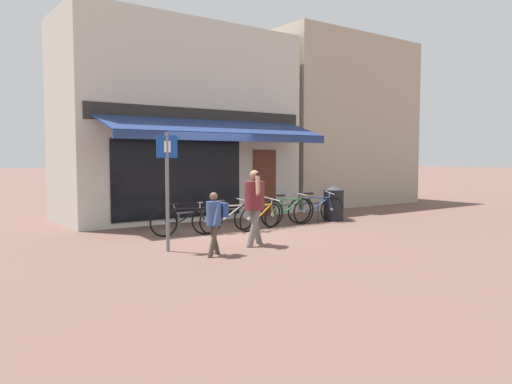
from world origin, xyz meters
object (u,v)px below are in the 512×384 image
pedestrian_adult (255,200)px  litter_bin (334,203)px  bicycle_black (184,221)px  pedestrian_child (215,216)px  bicycle_green (288,211)px  bicycle_blue (316,209)px  bicycle_orange (261,216)px  bicycle_silver (228,218)px  parking_sign (167,179)px

pedestrian_adult → litter_bin: bearing=-156.3°
bicycle_black → pedestrian_child: (-0.67, -2.48, 0.39)m
bicycle_green → pedestrian_adult: size_ratio=1.14×
bicycle_blue → pedestrian_child: bearing=-140.6°
bicycle_orange → pedestrian_child: (-2.70, -2.14, 0.40)m
bicycle_black → pedestrian_adult: size_ratio=1.00×
bicycle_black → bicycle_green: bearing=13.2°
pedestrian_adult → litter_bin: size_ratio=1.57×
bicycle_orange → litter_bin: 2.91m
bicycle_black → bicycle_green: 3.10m
bicycle_blue → litter_bin: bearing=18.5°
bicycle_blue → pedestrian_child: 5.36m
bicycle_blue → pedestrian_child: pedestrian_child is taller
pedestrian_child → litter_bin: (5.59, 2.41, -0.24)m
pedestrian_child → pedestrian_adult: bearing=-170.4°
bicycle_silver → litter_bin: bearing=-1.0°
pedestrian_adult → pedestrian_child: bearing=18.6°
bicycle_orange → pedestrian_adult: 2.31m
parking_sign → bicycle_blue: bearing=15.0°
bicycle_green → pedestrian_adult: pedestrian_adult is taller
bicycle_green → bicycle_blue: size_ratio=1.04×
bicycle_green → litter_bin: bearing=3.7°
litter_bin → parking_sign: bearing=-166.3°
bicycle_black → bicycle_orange: (2.02, -0.34, -0.00)m
bicycle_blue → parking_sign: 5.63m
bicycle_black → bicycle_blue: 4.14m
bicycle_green → litter_bin: size_ratio=1.79×
bicycle_orange → parking_sign: size_ratio=0.70×
bicycle_silver → bicycle_blue: size_ratio=0.97×
pedestrian_adult → bicycle_silver: bearing=-107.2°
bicycle_orange → pedestrian_adult: (-1.44, -1.70, 0.61)m
bicycle_silver → pedestrian_adult: pedestrian_adult is taller
bicycle_silver → bicycle_green: (1.96, 0.02, 0.03)m
bicycle_blue → pedestrian_child: (-4.81, -2.34, 0.36)m
bicycle_green → pedestrian_adult: 3.20m
bicycle_black → bicycle_green: size_ratio=0.88×
pedestrian_child → litter_bin: pedestrian_child is taller
bicycle_green → pedestrian_child: bearing=-146.9°
bicycle_orange → bicycle_green: bearing=-4.4°
bicycle_silver → pedestrian_adult: 2.04m
bicycle_black → pedestrian_child: size_ratio=1.33×
pedestrian_adult → pedestrian_child: 1.35m
bicycle_silver → bicycle_green: 1.96m
bicycle_black → bicycle_green: bicycle_green is taller
pedestrian_child → bicycle_silver: bearing=-137.8°
bicycle_black → bicycle_blue: (4.14, -0.14, 0.04)m
bicycle_blue → litter_bin: 0.79m
pedestrian_adult → litter_bin: pedestrian_adult is taller
bicycle_black → pedestrian_adult: bearing=-58.0°
bicycle_black → bicycle_orange: size_ratio=0.99×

